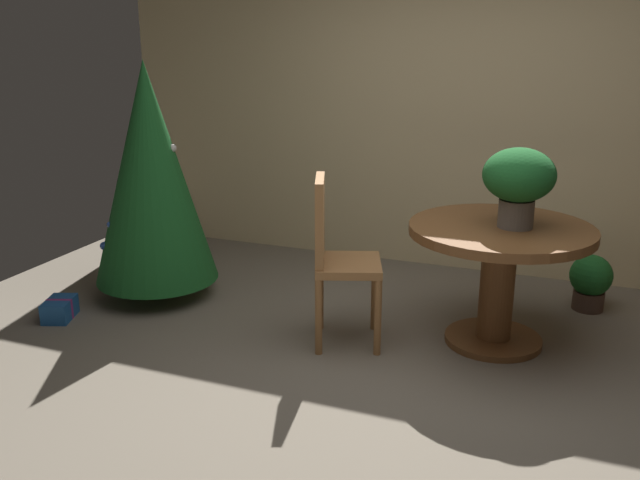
{
  "coord_description": "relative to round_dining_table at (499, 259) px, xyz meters",
  "views": [
    {
      "loc": [
        0.86,
        -3.29,
        1.88
      ],
      "look_at": [
        -0.58,
        0.42,
        0.67
      ],
      "focal_mm": 38.73,
      "sensor_mm": 36.0,
      "label": 1
    }
  ],
  "objects": [
    {
      "name": "wooden_chair_left",
      "position": [
        -0.93,
        -0.34,
        0.04
      ],
      "size": [
        0.52,
        0.53,
        1.05
      ],
      "color": "#9E6B3D",
      "rests_on": "ground_plane"
    },
    {
      "name": "back_wall_panel",
      "position": [
        -0.43,
        1.4,
        0.75
      ],
      "size": [
        6.0,
        0.1,
        2.6
      ],
      "primitive_type": "cube",
      "color": "beige",
      "rests_on": "ground_plane"
    },
    {
      "name": "round_dining_table",
      "position": [
        0.0,
        0.0,
        0.0
      ],
      "size": [
        1.11,
        1.11,
        0.76
      ],
      "color": "brown",
      "rests_on": "ground_plane"
    },
    {
      "name": "holiday_tree",
      "position": [
        -2.41,
        -0.09,
        0.36
      ],
      "size": [
        0.88,
        0.88,
        1.7
      ],
      "color": "brown",
      "rests_on": "ground_plane"
    },
    {
      "name": "flower_vase",
      "position": [
        0.07,
        -0.01,
        0.5
      ],
      "size": [
        0.42,
        0.42,
        0.47
      ],
      "color": "#665B51",
      "rests_on": "round_dining_table"
    },
    {
      "name": "ground_plane",
      "position": [
        -0.43,
        -0.8,
        -0.55
      ],
      "size": [
        6.6,
        6.6,
        0.0
      ],
      "primitive_type": "plane",
      "color": "#756B5B"
    },
    {
      "name": "potted_plant",
      "position": [
        0.54,
        0.79,
        -0.34
      ],
      "size": [
        0.29,
        0.29,
        0.4
      ],
      "color": "#4C382D",
      "rests_on": "ground_plane"
    },
    {
      "name": "gift_box_blue",
      "position": [
        -2.79,
        -0.69,
        -0.48
      ],
      "size": [
        0.25,
        0.3,
        0.14
      ],
      "color": "#1E569E",
      "rests_on": "ground_plane"
    }
  ]
}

